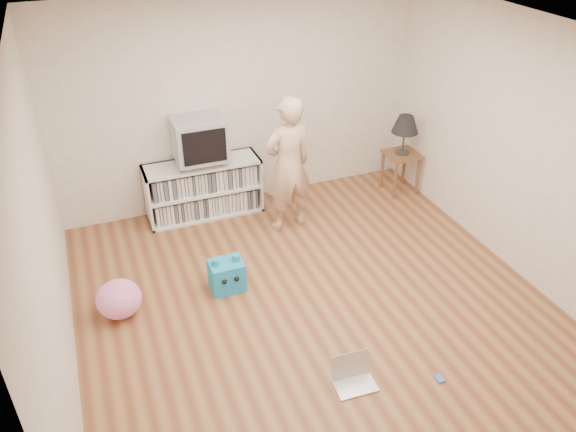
# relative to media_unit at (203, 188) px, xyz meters

# --- Properties ---
(ground) EXTENTS (4.50, 4.50, 0.00)m
(ground) POSITION_rel_media_unit_xyz_m (0.57, -2.04, -0.35)
(ground) COLOR brown
(ground) RESTS_ON ground
(walls) EXTENTS (4.52, 4.52, 2.60)m
(walls) POSITION_rel_media_unit_xyz_m (0.57, -2.04, 0.95)
(walls) COLOR beige
(walls) RESTS_ON ground
(ceiling) EXTENTS (4.50, 4.50, 0.01)m
(ceiling) POSITION_rel_media_unit_xyz_m (0.57, -2.04, 2.25)
(ceiling) COLOR white
(ceiling) RESTS_ON walls
(media_unit) EXTENTS (1.40, 0.45, 0.70)m
(media_unit) POSITION_rel_media_unit_xyz_m (0.00, 0.00, 0.00)
(media_unit) COLOR white
(media_unit) RESTS_ON ground
(dvd_deck) EXTENTS (0.45, 0.35, 0.07)m
(dvd_deck) POSITION_rel_media_unit_xyz_m (0.00, -0.02, 0.39)
(dvd_deck) COLOR gray
(dvd_deck) RESTS_ON media_unit
(crt_tv) EXTENTS (0.60, 0.53, 0.50)m
(crt_tv) POSITION_rel_media_unit_xyz_m (0.00, -0.02, 0.67)
(crt_tv) COLOR #9D9DA1
(crt_tv) RESTS_ON dvd_deck
(side_table) EXTENTS (0.42, 0.42, 0.55)m
(side_table) POSITION_rel_media_unit_xyz_m (2.56, -0.39, 0.07)
(side_table) COLOR brown
(side_table) RESTS_ON ground
(table_lamp) EXTENTS (0.34, 0.34, 0.52)m
(table_lamp) POSITION_rel_media_unit_xyz_m (2.56, -0.39, 0.59)
(table_lamp) COLOR #333333
(table_lamp) RESTS_ON side_table
(person) EXTENTS (0.65, 0.47, 1.64)m
(person) POSITION_rel_media_unit_xyz_m (0.86, -0.66, 0.47)
(person) COLOR beige
(person) RESTS_ON ground
(laptop) EXTENTS (0.36, 0.30, 0.24)m
(laptop) POSITION_rel_media_unit_xyz_m (0.48, -3.13, -0.29)
(laptop) COLOR silver
(laptop) RESTS_ON ground
(playing_cards) EXTENTS (0.07, 0.09, 0.02)m
(playing_cards) POSITION_rel_media_unit_xyz_m (1.18, -3.39, -0.34)
(playing_cards) COLOR #4A72C5
(playing_cards) RESTS_ON ground
(plush_blue) EXTENTS (0.34, 0.30, 0.39)m
(plush_blue) POSITION_rel_media_unit_xyz_m (-0.16, -1.55, -0.18)
(plush_blue) COLOR #1692CE
(plush_blue) RESTS_ON ground
(plush_pink) EXTENTS (0.56, 0.56, 0.37)m
(plush_pink) POSITION_rel_media_unit_xyz_m (-1.23, -1.56, -0.17)
(plush_pink) COLOR #FF84C9
(plush_pink) RESTS_ON ground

